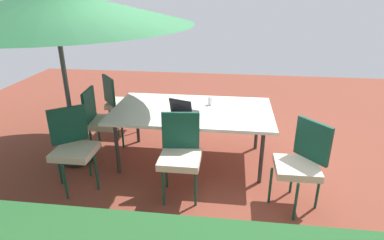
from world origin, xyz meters
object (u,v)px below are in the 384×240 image
(chair_north, at_px, (180,152))
(cup, at_px, (211,101))
(chair_northwest, at_px, (301,161))
(chair_northeast, at_px, (73,145))
(laptop, at_px, (183,110))
(dining_table, at_px, (192,113))
(patio_umbrella, at_px, (54,7))
(chair_southeast, at_px, (119,101))
(chair_east, at_px, (101,119))

(chair_north, bearing_deg, cup, 69.50)
(chair_northwest, bearing_deg, chair_northeast, -131.73)
(chair_northwest, distance_m, cup, 1.54)
(laptop, bearing_deg, dining_table, -100.36)
(patio_umbrella, bearing_deg, chair_southeast, -105.51)
(patio_umbrella, bearing_deg, chair_east, -138.87)
(dining_table, distance_m, chair_northeast, 1.56)
(dining_table, distance_m, chair_southeast, 1.58)
(chair_northeast, bearing_deg, chair_north, -38.48)
(chair_east, bearing_deg, chair_north, -129.17)
(chair_northwest, bearing_deg, chair_east, -149.25)
(chair_southeast, xyz_separation_m, laptop, (-1.24, 0.98, 0.26))
(chair_north, bearing_deg, dining_table, 81.68)
(laptop, bearing_deg, cup, -110.38)
(chair_north, xyz_separation_m, chair_northeast, (1.30, -0.02, 0.00))
(chair_southeast, bearing_deg, chair_east, 140.92)
(chair_north, relative_size, chair_east, 1.00)
(patio_umbrella, height_order, chair_north, patio_umbrella)
(chair_southeast, height_order, laptop, laptop)
(cup, bearing_deg, patio_umbrella, 13.62)
(chair_southeast, distance_m, cup, 1.70)
(chair_northwest, height_order, chair_southeast, same)
(cup, bearing_deg, chair_east, 6.79)
(chair_northwest, distance_m, chair_northeast, 2.64)
(chair_northeast, distance_m, chair_east, 0.83)
(chair_north, height_order, cup, chair_north)
(dining_table, distance_m, cup, 0.34)
(chair_east, bearing_deg, patio_umbrella, 125.48)
(chair_north, relative_size, cup, 8.30)
(chair_east, bearing_deg, cup, -88.86)
(chair_southeast, bearing_deg, chair_north, 178.44)
(chair_east, xyz_separation_m, cup, (-1.55, -0.18, 0.28))
(chair_northwest, xyz_separation_m, chair_east, (2.62, -0.89, 0.00))
(patio_umbrella, xyz_separation_m, laptop, (-1.53, -0.07, -1.26))
(chair_northwest, height_order, cup, chair_northwest)
(cup, bearing_deg, laptop, 49.04)
(dining_table, relative_size, chair_north, 2.18)
(cup, bearing_deg, chair_north, 75.49)
(chair_north, bearing_deg, chair_east, 140.48)
(dining_table, bearing_deg, chair_northeast, 30.82)
(chair_northwest, relative_size, chair_northeast, 1.00)
(dining_table, distance_m, chair_north, 0.83)
(chair_southeast, height_order, chair_northeast, same)
(chair_north, distance_m, laptop, 0.71)
(chair_northeast, relative_size, laptop, 2.54)
(chair_southeast, bearing_deg, dining_table, -161.77)
(chair_southeast, height_order, cup, chair_southeast)
(chair_northwest, bearing_deg, chair_southeast, -163.06)
(patio_umbrella, relative_size, chair_southeast, 3.42)
(laptop, bearing_deg, patio_umbrella, 23.24)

